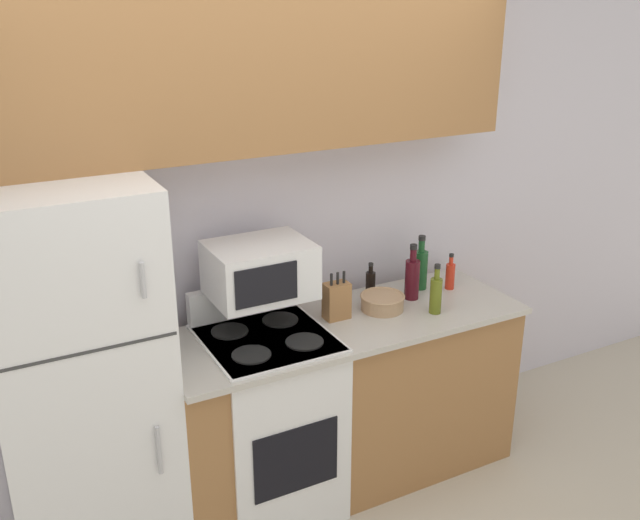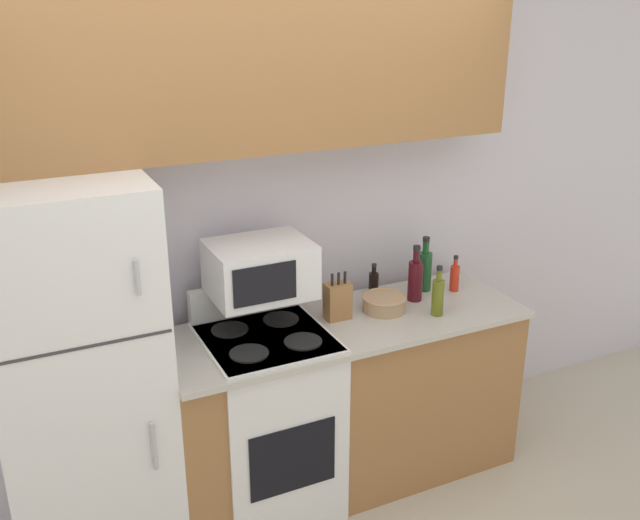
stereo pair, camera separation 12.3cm
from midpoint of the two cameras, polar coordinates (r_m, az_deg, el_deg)
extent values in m
cube|color=silver|center=(3.60, -6.96, 1.61)|extent=(8.00, 0.05, 2.55)
cube|color=#9E6B3D|center=(3.75, 0.89, -11.39)|extent=(1.83, 0.60, 0.90)
cube|color=#BCB7AD|center=(3.51, 1.09, -5.12)|extent=(1.83, 0.64, 0.03)
cube|color=white|center=(3.23, -19.61, -9.47)|extent=(0.69, 0.67, 1.77)
cube|color=#383838|center=(2.79, -19.27, -6.93)|extent=(0.67, 0.01, 0.01)
cylinder|color=#B7B7BC|center=(2.71, -15.26, -1.58)|extent=(0.02, 0.02, 0.14)
cylinder|color=#B7B7BC|center=(3.06, -13.92, -14.58)|extent=(0.02, 0.02, 0.22)
cube|color=#9E6B3D|center=(3.24, -6.37, 15.04)|extent=(2.51, 0.33, 0.72)
cube|color=white|center=(3.58, -5.10, -12.88)|extent=(0.58, 0.60, 0.94)
cube|color=black|center=(3.36, -2.99, -15.70)|extent=(0.42, 0.01, 0.34)
cube|color=#2D2D2D|center=(3.34, -5.35, -6.26)|extent=(0.56, 0.57, 0.01)
cube|color=white|center=(3.55, -7.19, -3.16)|extent=(0.56, 0.06, 0.16)
cylinder|color=black|center=(3.19, -6.62, -7.54)|extent=(0.18, 0.18, 0.01)
cylinder|color=black|center=(3.28, -2.33, -6.56)|extent=(0.18, 0.18, 0.01)
cylinder|color=black|center=(3.41, -8.27, -5.66)|extent=(0.18, 0.18, 0.01)
cylinder|color=black|center=(3.49, -4.21, -4.80)|extent=(0.18, 0.18, 0.01)
cube|color=white|center=(3.33, -5.91, -0.79)|extent=(0.47, 0.36, 0.26)
cube|color=black|center=(3.15, -5.42, -2.01)|extent=(0.30, 0.01, 0.18)
cube|color=#9E6B3D|center=(3.50, 0.33, -3.29)|extent=(0.12, 0.08, 0.18)
cylinder|color=black|center=(3.43, -0.11, -1.58)|extent=(0.01, 0.01, 0.06)
cylinder|color=black|center=(3.44, 0.40, -1.48)|extent=(0.01, 0.01, 0.06)
cylinder|color=black|center=(3.46, 0.91, -1.38)|extent=(0.01, 0.01, 0.06)
cylinder|color=tan|center=(3.62, 4.04, -3.44)|extent=(0.22, 0.22, 0.07)
torus|color=tan|center=(3.61, 4.05, -2.90)|extent=(0.23, 0.23, 0.01)
cylinder|color=#194C23|center=(3.87, 7.13, -0.81)|extent=(0.08, 0.08, 0.21)
cylinder|color=#194C23|center=(3.82, 7.22, 1.12)|extent=(0.03, 0.03, 0.07)
cylinder|color=black|center=(3.81, 7.25, 1.75)|extent=(0.04, 0.04, 0.02)
cylinder|color=#5B6619|center=(3.59, 8.27, -2.87)|extent=(0.06, 0.06, 0.18)
cylinder|color=#5B6619|center=(3.55, 8.37, -1.10)|extent=(0.03, 0.03, 0.06)
cylinder|color=black|center=(3.53, 8.41, -0.52)|extent=(0.03, 0.03, 0.02)
cylinder|color=red|center=(3.90, 9.48, -1.31)|extent=(0.05, 0.05, 0.14)
cylinder|color=red|center=(3.87, 9.56, -0.05)|extent=(0.02, 0.02, 0.04)
cylinder|color=black|center=(3.86, 9.58, 0.37)|extent=(0.02, 0.03, 0.02)
cylinder|color=black|center=(3.78, 3.13, -1.91)|extent=(0.05, 0.05, 0.13)
cylinder|color=black|center=(3.75, 3.15, -0.74)|extent=(0.02, 0.02, 0.04)
cylinder|color=black|center=(3.74, 3.16, -0.36)|extent=(0.03, 0.03, 0.01)
cylinder|color=#470F19|center=(3.74, 6.44, -1.59)|extent=(0.08, 0.08, 0.21)
cylinder|color=#470F19|center=(3.69, 6.53, 0.40)|extent=(0.03, 0.03, 0.07)
cylinder|color=black|center=(3.67, 6.55, 1.06)|extent=(0.04, 0.04, 0.02)
camera|label=1|loc=(0.06, -91.07, -0.41)|focal=40.00mm
camera|label=2|loc=(0.06, 88.93, 0.41)|focal=40.00mm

